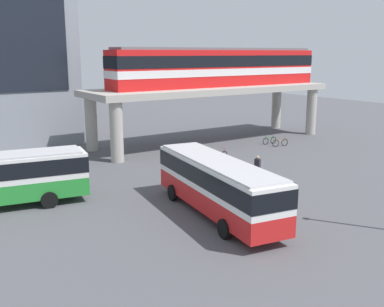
{
  "coord_description": "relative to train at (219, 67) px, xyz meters",
  "views": [
    {
      "loc": [
        -15.73,
        -19.79,
        9.06
      ],
      "look_at": [
        1.63,
        5.71,
        2.2
      ],
      "focal_mm": 42.57,
      "sensor_mm": 36.0,
      "label": 1
    }
  ],
  "objects": [
    {
      "name": "ground_plane",
      "position": [
        -13.07,
        -7.54,
        -7.66
      ],
      "size": [
        120.0,
        120.0,
        0.0
      ],
      "primitive_type": "plane",
      "color": "#515156"
    },
    {
      "name": "elevated_platform",
      "position": [
        -0.96,
        -0.0,
        -2.78
      ],
      "size": [
        26.32,
        7.13,
        5.69
      ],
      "color": "#ADA89E",
      "rests_on": "ground_plane"
    },
    {
      "name": "train",
      "position": [
        0.0,
        0.0,
        0.0
      ],
      "size": [
        24.09,
        2.96,
        3.84
      ],
      "color": "red",
      "rests_on": "elevated_platform"
    },
    {
      "name": "bus_main",
      "position": [
        -13.81,
        -17.82,
        -5.67
      ],
      "size": [
        4.23,
        11.3,
        3.22
      ],
      "color": "red",
      "rests_on": "ground_plane"
    },
    {
      "name": "bicycle_green",
      "position": [
        3.13,
        -4.39,
        -7.3
      ],
      "size": [
        1.79,
        0.09,
        1.04
      ],
      "color": "black",
      "rests_on": "ground_plane"
    },
    {
      "name": "bicycle_brown",
      "position": [
        3.19,
        -5.82,
        -7.3
      ],
      "size": [
        1.77,
        0.4,
        1.04
      ],
      "color": "black",
      "rests_on": "ground_plane"
    },
    {
      "name": "bicycle_black",
      "position": [
        -7.82,
        -6.87,
        -7.3
      ],
      "size": [
        1.76,
        0.46,
        1.04
      ],
      "color": "black",
      "rests_on": "ground_plane"
    },
    {
      "name": "bicycle_silver",
      "position": [
        -7.58,
        -4.87,
        -7.3
      ],
      "size": [
        1.72,
        0.63,
        1.04
      ],
      "color": "black",
      "rests_on": "ground_plane"
    },
    {
      "name": "bicycle_red",
      "position": [
        -5.28,
        -7.02,
        -7.3
      ],
      "size": [
        1.79,
        0.2,
        1.04
      ],
      "color": "black",
      "rests_on": "ground_plane"
    },
    {
      "name": "pedestrian_walking_across",
      "position": [
        -10.21,
        -7.86,
        -6.8
      ],
      "size": [
        0.44,
        0.32,
        1.81
      ],
      "color": "#26262D",
      "rests_on": "ground_plane"
    },
    {
      "name": "pedestrian_near_building",
      "position": [
        -6.88,
        -13.56,
        -6.82
      ],
      "size": [
        0.37,
        0.46,
        1.78
      ],
      "color": "#26262D",
      "rests_on": "ground_plane"
    }
  ]
}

